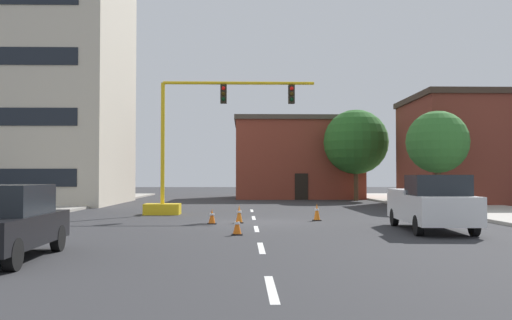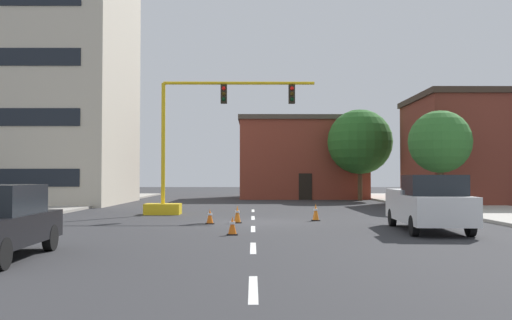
% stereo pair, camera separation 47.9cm
% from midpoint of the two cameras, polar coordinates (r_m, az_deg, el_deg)
% --- Properties ---
extents(ground_plane, '(160.00, 160.00, 0.00)m').
position_cam_midpoint_polar(ground_plane, '(23.73, 0.28, -6.38)').
color(ground_plane, '#2D2D30').
extents(sidewalk_left, '(6.00, 56.00, 0.14)m').
position_cam_midpoint_polar(sidewalk_left, '(34.13, -22.10, -4.71)').
color(sidewalk_left, '#9E998E').
rests_on(sidewalk_left, ground_plane).
extents(sidewalk_right, '(6.00, 56.00, 0.14)m').
position_cam_midpoint_polar(sidewalk_right, '(34.31, 22.23, -4.69)').
color(sidewalk_right, '#B2ADA3').
rests_on(sidewalk_right, ground_plane).
extents(lane_stripe_seg_0, '(0.16, 2.40, 0.01)m').
position_cam_midpoint_polar(lane_stripe_seg_0, '(9.84, 1.14, -13.00)').
color(lane_stripe_seg_0, silver).
rests_on(lane_stripe_seg_0, ground_plane).
extents(lane_stripe_seg_1, '(0.16, 2.40, 0.01)m').
position_cam_midpoint_polar(lane_stripe_seg_1, '(15.27, 0.61, -8.96)').
color(lane_stripe_seg_1, silver).
rests_on(lane_stripe_seg_1, ground_plane).
extents(lane_stripe_seg_2, '(0.16, 2.40, 0.01)m').
position_cam_midpoint_polar(lane_stripe_seg_2, '(20.74, 0.36, -7.04)').
color(lane_stripe_seg_2, silver).
rests_on(lane_stripe_seg_2, ground_plane).
extents(lane_stripe_seg_3, '(0.16, 2.40, 0.01)m').
position_cam_midpoint_polar(lane_stripe_seg_3, '(26.22, 0.22, -5.93)').
color(lane_stripe_seg_3, silver).
rests_on(lane_stripe_seg_3, ground_plane).
extents(lane_stripe_seg_4, '(0.16, 2.40, 0.01)m').
position_cam_midpoint_polar(lane_stripe_seg_4, '(31.71, 0.13, -5.19)').
color(lane_stripe_seg_4, silver).
rests_on(lane_stripe_seg_4, ground_plane).
extents(building_tall_left, '(15.23, 11.95, 22.70)m').
position_cam_midpoint_polar(building_tall_left, '(44.36, -22.53, 10.69)').
color(building_tall_left, beige).
rests_on(building_tall_left, ground_plane).
extents(building_brick_center, '(11.23, 9.05, 7.15)m').
position_cam_midpoint_polar(building_brick_center, '(51.04, 4.86, 0.15)').
color(building_brick_center, brown).
rests_on(building_brick_center, ground_plane).
extents(traffic_signal_gantry, '(8.67, 1.20, 6.83)m').
position_cam_midpoint_polar(traffic_signal_gantry, '(28.77, -6.86, -1.12)').
color(traffic_signal_gantry, yellow).
rests_on(traffic_signal_gantry, ground_plane).
extents(tree_right_far, '(5.21, 5.21, 7.35)m').
position_cam_midpoint_polar(tree_right_far, '(45.69, 10.84, 1.83)').
color(tree_right_far, '#4C3823').
rests_on(tree_right_far, ground_plane).
extents(tree_right_mid, '(3.66, 3.66, 5.81)m').
position_cam_midpoint_polar(tree_right_mid, '(34.41, 18.65, 1.76)').
color(tree_right_mid, '#4C3823').
rests_on(tree_right_mid, ground_plane).
extents(pickup_truck_white, '(2.31, 5.51, 1.99)m').
position_cam_midpoint_polar(pickup_truck_white, '(20.84, 17.79, -4.26)').
color(pickup_truck_white, white).
rests_on(pickup_truck_white, ground_plane).
extents(traffic_cone_roadside_a, '(0.36, 0.36, 0.62)m').
position_cam_midpoint_polar(traffic_cone_roadside_a, '(22.92, -4.13, -5.78)').
color(traffic_cone_roadside_a, black).
rests_on(traffic_cone_roadside_a, ground_plane).
extents(traffic_cone_roadside_b, '(0.36, 0.36, 0.76)m').
position_cam_midpoint_polar(traffic_cone_roadside_b, '(24.66, 6.67, -5.32)').
color(traffic_cone_roadside_b, black).
rests_on(traffic_cone_roadside_b, ground_plane).
extents(traffic_cone_roadside_c, '(0.36, 0.36, 0.74)m').
position_cam_midpoint_polar(traffic_cone_roadside_c, '(23.34, -1.33, -5.56)').
color(traffic_cone_roadside_c, black).
rests_on(traffic_cone_roadside_c, ground_plane).
extents(traffic_cone_roadside_d, '(0.36, 0.36, 0.62)m').
position_cam_midpoint_polar(traffic_cone_roadside_d, '(18.60, -1.69, -6.74)').
color(traffic_cone_roadside_d, black).
rests_on(traffic_cone_roadside_d, ground_plane).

